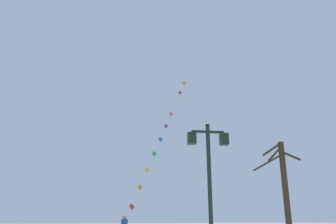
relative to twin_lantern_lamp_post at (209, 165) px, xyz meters
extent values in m
cylinder|color=#1E2D23|center=(0.00, 0.00, -1.00)|extent=(0.14, 0.14, 4.58)
sphere|color=#1E2D23|center=(0.00, 0.00, 1.37)|extent=(0.16, 0.16, 0.16)
cube|color=#1E2D23|center=(0.00, 0.00, 1.14)|extent=(1.14, 0.08, 0.08)
cube|color=#1E2D23|center=(-0.57, 0.00, 0.89)|extent=(0.28, 0.28, 0.40)
cube|color=beige|center=(-0.57, 0.00, 0.89)|extent=(0.19, 0.19, 0.30)
cube|color=#1E2D23|center=(0.57, 0.00, 0.89)|extent=(0.28, 0.28, 0.40)
cube|color=beige|center=(0.57, 0.00, 0.89)|extent=(0.19, 0.19, 0.30)
cylinder|color=silver|center=(-2.72, 11.17, -2.07)|extent=(0.88, 1.28, 2.08)
cylinder|color=silver|center=(-2.02, 12.20, -0.38)|extent=(0.57, 0.83, 1.34)
cylinder|color=silver|center=(-1.47, 13.01, 0.95)|extent=(0.57, 0.83, 1.34)
cylinder|color=silver|center=(-0.93, 13.81, 2.27)|extent=(0.57, 0.83, 1.34)
cylinder|color=silver|center=(-0.38, 14.62, 3.59)|extent=(0.57, 0.83, 1.34)
cylinder|color=silver|center=(0.16, 15.43, 4.92)|extent=(0.57, 0.83, 1.34)
cylinder|color=silver|center=(0.71, 16.23, 6.24)|extent=(0.57, 0.83, 1.34)
cylinder|color=silver|center=(1.26, 17.04, 7.57)|extent=(0.57, 0.83, 1.34)
cylinder|color=silver|center=(1.80, 17.84, 8.89)|extent=(0.57, 0.83, 1.34)
cylinder|color=silver|center=(2.35, 18.65, 10.21)|extent=(0.57, 0.83, 1.34)
cube|color=red|center=(-2.29, 11.80, -1.04)|extent=(0.39, 0.25, 0.45)
cylinder|color=red|center=(-2.29, 11.80, -1.37)|extent=(0.02, 0.02, 0.31)
cube|color=orange|center=(-1.74, 12.60, 0.28)|extent=(0.34, 0.32, 0.45)
cylinder|color=orange|center=(-1.74, 12.60, -0.04)|extent=(0.03, 0.03, 0.31)
cube|color=yellow|center=(-1.20, 13.41, 1.61)|extent=(0.37, 0.27, 0.45)
cylinder|color=yellow|center=(-1.20, 13.41, 1.27)|extent=(0.05, 0.06, 0.32)
cube|color=green|center=(-0.65, 14.22, 2.93)|extent=(0.38, 0.26, 0.45)
cylinder|color=green|center=(-0.65, 14.22, 2.60)|extent=(0.03, 0.03, 0.31)
cube|color=blue|center=(-0.11, 15.02, 4.26)|extent=(0.38, 0.26, 0.45)
cylinder|color=blue|center=(-0.11, 15.02, 3.92)|extent=(0.02, 0.03, 0.32)
cube|color=purple|center=(0.44, 15.83, 5.58)|extent=(0.32, 0.33, 0.45)
cylinder|color=purple|center=(0.44, 15.83, 5.30)|extent=(0.04, 0.04, 0.22)
cube|color=pink|center=(0.98, 16.64, 6.90)|extent=(0.40, 0.22, 0.45)
cylinder|color=pink|center=(0.98, 16.64, 6.59)|extent=(0.04, 0.05, 0.29)
cube|color=white|center=(1.53, 17.44, 8.23)|extent=(0.41, 0.22, 0.45)
cylinder|color=white|center=(1.53, 17.44, 7.89)|extent=(0.03, 0.05, 0.33)
cube|color=red|center=(2.07, 18.25, 9.55)|extent=(0.38, 0.27, 0.45)
cylinder|color=red|center=(2.07, 18.25, 9.23)|extent=(0.03, 0.03, 0.29)
cube|color=orange|center=(2.62, 19.05, 10.88)|extent=(0.38, 0.26, 0.45)
cylinder|color=orange|center=(2.62, 19.05, 10.54)|extent=(0.03, 0.03, 0.32)
sphere|color=tan|center=(-2.74, 9.25, -1.69)|extent=(0.22, 0.22, 0.22)
cylinder|color=#264C8C|center=(-2.64, 9.45, -1.94)|extent=(0.25, 0.39, 0.50)
cylinder|color=#423323|center=(4.00, 2.79, -0.90)|extent=(0.26, 0.26, 4.78)
cylinder|color=#423323|center=(3.59, 2.55, 0.93)|extent=(0.92, 0.58, 0.78)
cylinder|color=#423323|center=(3.55, 2.71, 1.15)|extent=(0.98, 0.25, 0.66)
cylinder|color=#423323|center=(3.51, 3.24, 0.63)|extent=(1.07, 0.98, 0.67)
cylinder|color=#423323|center=(4.23, 2.45, 0.83)|extent=(0.56, 0.77, 0.54)
camera|label=1|loc=(-2.80, -11.11, -1.70)|focal=35.92mm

